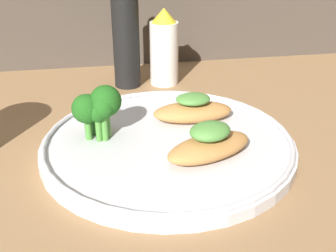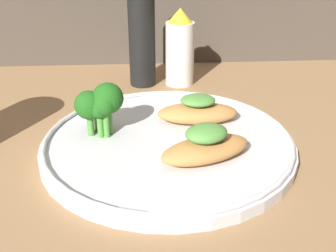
{
  "view_description": "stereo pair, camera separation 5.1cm",
  "coord_description": "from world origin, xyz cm",
  "px_view_note": "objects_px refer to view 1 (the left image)",
  "views": [
    {
      "loc": [
        -7.93,
        -44.8,
        26.11
      ],
      "look_at": [
        0.0,
        0.0,
        3.4
      ],
      "focal_mm": 45.0,
      "sensor_mm": 36.0,
      "label": 1
    },
    {
      "loc": [
        -2.89,
        -45.4,
        26.11
      ],
      "look_at": [
        0.0,
        0.0,
        3.4
      ],
      "focal_mm": 45.0,
      "sensor_mm": 36.0,
      "label": 2
    }
  ],
  "objects_px": {
    "plate": "(168,143)",
    "broccoli_bunch": "(98,107)",
    "sauce_bottle": "(164,48)",
    "pepper_grinder": "(126,38)"
  },
  "relations": [
    {
      "from": "broccoli_bunch",
      "to": "plate",
      "type": "bearing_deg",
      "value": -16.16
    },
    {
      "from": "sauce_bottle",
      "to": "plate",
      "type": "bearing_deg",
      "value": -98.46
    },
    {
      "from": "plate",
      "to": "pepper_grinder",
      "type": "relative_size",
      "value": 1.72
    },
    {
      "from": "plate",
      "to": "sauce_bottle",
      "type": "xyz_separation_m",
      "value": [
        0.03,
        0.23,
        0.05
      ]
    },
    {
      "from": "broccoli_bunch",
      "to": "pepper_grinder",
      "type": "height_order",
      "value": "pepper_grinder"
    },
    {
      "from": "plate",
      "to": "broccoli_bunch",
      "type": "height_order",
      "value": "broccoli_bunch"
    },
    {
      "from": "sauce_bottle",
      "to": "pepper_grinder",
      "type": "xyz_separation_m",
      "value": [
        -0.06,
        0.0,
        0.02
      ]
    },
    {
      "from": "broccoli_bunch",
      "to": "pepper_grinder",
      "type": "distance_m",
      "value": 0.22
    },
    {
      "from": "sauce_bottle",
      "to": "pepper_grinder",
      "type": "distance_m",
      "value": 0.07
    },
    {
      "from": "broccoli_bunch",
      "to": "sauce_bottle",
      "type": "height_order",
      "value": "sauce_bottle"
    }
  ]
}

